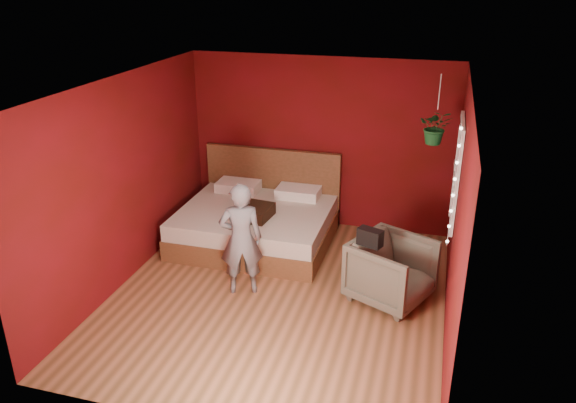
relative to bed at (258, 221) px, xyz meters
The scene contains 10 objects.
floor 1.60m from the bed, 62.17° to the right, with size 4.50×4.50×0.00m, color #9C5F3E.
room_walls 2.08m from the bed, 62.17° to the right, with size 4.04×4.54×2.62m.
window 2.99m from the bed, 10.25° to the right, with size 0.05×0.97×1.27m.
fairy_lights 3.10m from the bed, 20.76° to the right, with size 0.04×0.04×1.45m.
bed is the anchor object (origin of this frame).
person 1.50m from the bed, 79.13° to the right, with size 0.53×0.34×1.44m, color slate.
armchair 2.35m from the bed, 28.28° to the right, with size 0.85×0.87×0.79m, color #656050.
handbag 2.30m from the bed, 35.49° to the right, with size 0.28×0.14×0.20m, color black.
throw_pillow 0.49m from the bed, 79.55° to the right, with size 0.48×0.48×0.17m, color #331D11.
hanging_plant 2.92m from the bed, ahead, with size 0.40×0.35×0.86m.
Camera 1 is at (1.73, -5.73, 3.77)m, focal length 35.00 mm.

